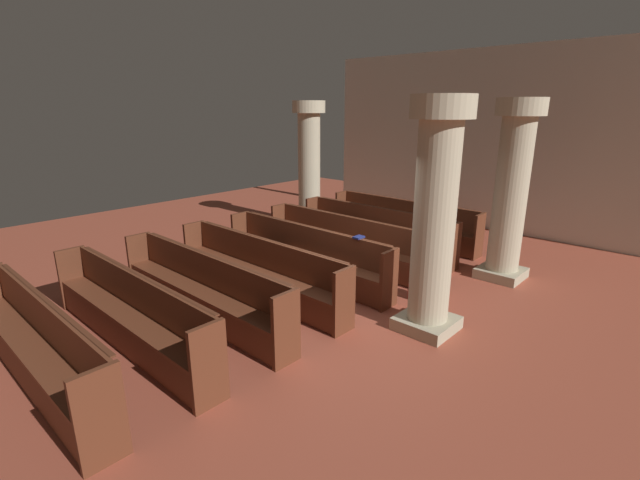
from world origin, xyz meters
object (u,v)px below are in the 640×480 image
pew_row_1 (375,229)px  pew_row_5 (202,286)px  pew_row_4 (259,267)px  pillar_aisle_rear (435,215)px  lectern (439,218)px  pew_row_6 (129,310)px  pew_row_2 (343,240)px  pew_row_7 (35,341)px  pillar_aisle_side (511,189)px  pew_row_0 (403,220)px  hymn_book (359,237)px  pillar_far_side (309,163)px  kneeler_box_red (421,292)px  pew_row_3 (305,252)px

pew_row_1 → pew_row_5: bearing=-90.0°
pew_row_4 → pillar_aisle_rear: (2.69, 0.88, 1.18)m
lectern → pew_row_6: bearing=-93.0°
pew_row_2 → lectern: bearing=82.9°
pew_row_7 → pillar_aisle_side: (2.69, 6.97, 1.18)m
pew_row_5 → pew_row_7: same height
pew_row_1 → pew_row_2: same height
pew_row_1 → pew_row_4: bearing=-90.0°
pew_row_0 → pew_row_7: size_ratio=1.00×
pew_row_0 → pew_row_7: same height
pillar_aisle_side → hymn_book: bearing=-124.0°
pew_row_7 → pillar_aisle_rear: size_ratio=1.18×
pew_row_6 → hymn_book: hymn_book is taller
pillar_far_side → pew_row_2: bearing=-33.5°
pew_row_1 → pew_row_6: (0.00, -5.54, 0.00)m
pew_row_6 → kneeler_box_red: size_ratio=11.54×
pew_row_1 → pillar_aisle_rear: pillar_aisle_rear is taller
pillar_aisle_side → pew_row_7: bearing=-111.1°
lectern → pillar_aisle_rear: bearing=-63.5°
pew_row_3 → pew_row_6: same height
pew_row_1 → lectern: size_ratio=3.53×
pew_row_0 → pew_row_4: bearing=-90.0°
pew_row_4 → pew_row_6: same height
pew_row_1 → pew_row_3: 2.22m
pew_row_5 → pew_row_6: 1.11m
pew_row_0 → pew_row_5: 5.54m
pew_row_4 → pew_row_7: size_ratio=1.00×
pillar_aisle_side → hymn_book: pillar_aisle_side is taller
kneeler_box_red → pew_row_7: bearing=-112.5°
pew_row_3 → lectern: size_ratio=3.53×
pew_row_2 → pew_row_1: bearing=90.0°
pew_row_4 → pillar_aisle_side: 4.68m
pew_row_4 → kneeler_box_red: bearing=39.8°
pillar_aisle_rear → hymn_book: size_ratio=17.22×
kneeler_box_red → lectern: bearing=114.4°
pew_row_1 → pew_row_6: size_ratio=1.00×
pillar_aisle_rear → pillar_far_side: bearing=149.9°
lectern → hymn_book: bearing=-80.6°
pew_row_2 → pew_row_7: same height
lectern → pillar_aisle_side: bearing=-38.6°
pew_row_6 → kneeler_box_red: 4.50m
lectern → pew_row_4: bearing=-94.2°
pillar_far_side → lectern: size_ratio=3.00×
pew_row_4 → pew_row_6: size_ratio=1.00×
pew_row_3 → pew_row_7: (0.00, -4.43, 0.00)m
pew_row_4 → pew_row_5: bearing=-90.0°
pew_row_0 → pew_row_3: size_ratio=1.00×
pew_row_6 → pillar_far_side: size_ratio=1.18×
pew_row_3 → pew_row_0: bearing=90.0°
pew_row_4 → pew_row_3: bearing=90.0°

